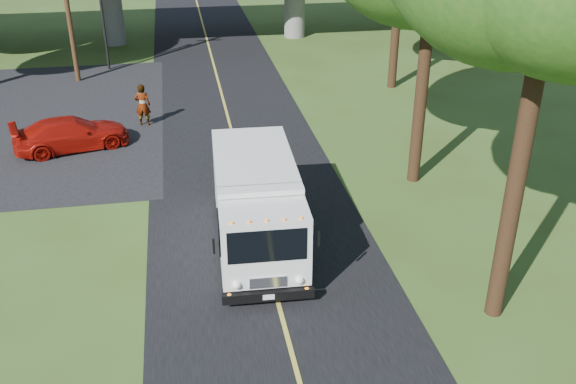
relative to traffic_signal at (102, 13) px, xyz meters
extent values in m
plane|color=#394D1B|center=(6.00, -26.00, -3.20)|extent=(120.00, 120.00, 0.00)
cube|color=black|center=(6.00, -16.00, -3.19)|extent=(7.00, 90.00, 0.02)
cube|color=gold|center=(6.00, -16.00, -3.17)|extent=(0.12, 90.00, 0.01)
cylinder|color=slate|center=(0.00, 6.00, -0.50)|extent=(1.40, 1.40, 5.40)
cylinder|color=black|center=(0.00, 0.00, -0.60)|extent=(0.14, 0.14, 5.20)
cylinder|color=#382314|center=(11.50, -25.00, 0.30)|extent=(0.44, 0.44, 7.00)
cylinder|color=#382314|center=(12.20, -17.00, 0.65)|extent=(0.44, 0.44, 7.70)
cylinder|color=#382314|center=(15.00, -6.00, 0.13)|extent=(0.44, 0.44, 6.65)
cube|color=white|center=(5.88, -19.78, -1.57)|extent=(2.51, 4.38, 2.20)
cube|color=white|center=(5.76, -22.80, -1.66)|extent=(2.41, 1.85, 2.00)
cube|color=black|center=(5.73, -23.66, -1.35)|extent=(2.05, 0.16, 0.93)
cube|color=black|center=(5.73, -23.76, -2.83)|extent=(2.44, 0.27, 0.27)
cube|color=white|center=(5.87, -20.17, -2.91)|extent=(2.56, 5.75, 0.18)
cylinder|color=black|center=(4.78, -22.57, -2.76)|extent=(0.31, 0.89, 0.88)
cylinder|color=black|center=(6.77, -22.64, -2.76)|extent=(0.31, 0.89, 0.88)
cylinder|color=black|center=(4.94, -18.47, -2.76)|extent=(0.31, 0.89, 0.88)
cylinder|color=black|center=(6.93, -18.55, -2.76)|extent=(0.31, 0.89, 0.88)
imported|color=#A6120A|center=(-0.65, -11.71, -2.53)|extent=(4.94, 3.06, 1.33)
imported|color=gray|center=(2.20, -9.46, -2.25)|extent=(0.76, 0.57, 1.91)
camera|label=1|loc=(3.82, -37.42, 7.25)|focal=40.00mm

